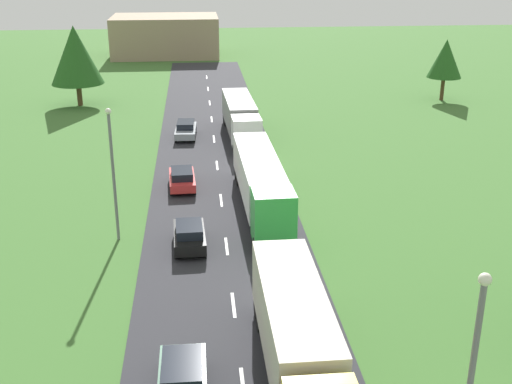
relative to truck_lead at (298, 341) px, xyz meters
The scene contains 13 objects.
road 9.30m from the truck_lead, 103.99° to the left, with size 10.00×140.00×0.06m, color #2B2B30.
lane_marking_centre 5.84m from the truck_lead, 113.67° to the left, with size 0.16×123.33×0.01m.
truck_lead is the anchor object (origin of this frame).
truck_second 18.86m from the truck_lead, 88.72° to the left, with size 2.78×14.47×3.59m.
truck_third 36.71m from the truck_lead, 89.49° to the left, with size 2.84×12.54×3.40m.
car_second 4.80m from the truck_lead, behind, with size 1.92×4.40×1.46m.
car_third 14.12m from the truck_lead, 108.07° to the left, with size 1.96×4.09×1.53m.
car_fourth 24.05m from the truck_lead, 101.84° to the left, with size 2.03×4.31×1.47m.
car_fifth 37.43m from the truck_lead, 97.32° to the left, with size 2.06×4.57×1.49m.
lamppost_second 17.54m from the truck_lead, 120.05° to the left, with size 0.36×0.36×8.18m.
tree_oak 54.36m from the truck_lead, 107.99° to the left, with size 5.77×5.77×8.81m.
tree_birch 56.18m from the truck_lead, 63.77° to the left, with size 3.92×3.92×6.97m.
distant_building 87.13m from the truck_lead, 95.49° to the left, with size 16.94×12.07×6.31m, color #9E846B.
Camera 1 is at (-1.49, -5.64, 16.74)m, focal length 45.20 mm.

